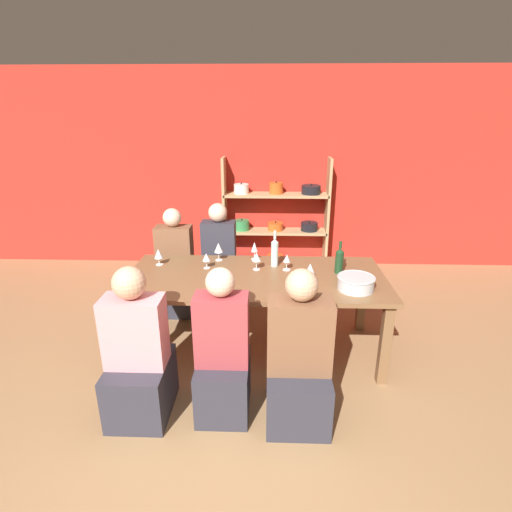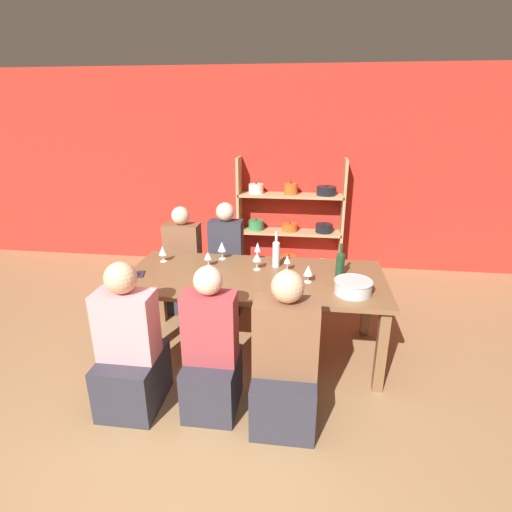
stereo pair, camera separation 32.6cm
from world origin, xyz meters
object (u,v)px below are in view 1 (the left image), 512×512
Objects in this scene: wine_glass_empty_e at (256,257)px; person_far_a at (220,271)px; wine_glass_empty_d at (254,247)px; person_near_a at (298,367)px; shelf_unit at (276,224)px; wine_glass_empty_c at (297,279)px; wine_bottle_green at (275,252)px; wine_glass_empty_a at (212,275)px; wine_glass_red_a at (310,269)px; person_near_b at (138,363)px; person_far_b at (176,274)px; wine_bottle_dark at (339,260)px; wine_glass_red_b at (219,248)px; mixing_bowl at (356,282)px; wine_glass_empty_f at (158,254)px; person_near_c at (223,361)px; cell_phone at (138,279)px; wine_glass_red_c at (287,259)px; wine_glass_empty_b at (206,258)px; dining_table at (256,284)px; wine_glass_white_a at (123,273)px.

wine_glass_empty_e is 0.94m from person_far_a.
wine_glass_empty_d is 1.40m from person_near_a.
shelf_unit is 2.52m from wine_glass_empty_c.
wine_glass_empty_a is (-0.52, -0.48, -0.04)m from wine_bottle_green.
wine_glass_red_a is 0.13× the size of person_near_b.
wine_glass_red_a is 0.13× the size of person_far_b.
wine_glass_red_b is at bearing 165.87° from wine_bottle_dark.
wine_glass_empty_c is (-0.48, -0.10, 0.07)m from mixing_bowl.
person_near_c is (0.71, -1.04, -0.45)m from wine_glass_empty_f.
person_near_b reaches higher than cell_phone.
wine_glass_empty_c is (0.72, -0.73, 0.00)m from wine_glass_red_b.
wine_glass_red_b is 1.18× the size of wine_glass_red_c.
wine_glass_empty_f is 0.13× the size of person_near_b.
person_near_a is (0.36, -1.27, -0.47)m from wine_glass_empty_d.
person_far_b is at bearing 118.62° from wine_glass_empty_a.
cell_phone is (-0.64, -0.49, -0.12)m from wine_glass_red_b.
wine_glass_empty_a is at bearing -137.06° from wine_bottle_green.
wine_bottle_green is 0.29× the size of person_far_b.
cell_phone is at bearing 59.04° from person_far_a.
wine_bottle_green is (-0.66, 0.50, 0.08)m from mixing_bowl.
wine_glass_empty_b is 0.96m from wine_glass_red_a.
wine_glass_red_c is at bearing -41.45° from wine_glass_empty_d.
wine_glass_red_b is at bearing 119.99° from person_near_a.
wine_bottle_green is at bearing 106.39° from wine_glass_empty_c.
dining_table is (-0.21, -2.16, 0.04)m from shelf_unit.
wine_glass_empty_c is 0.50m from wine_glass_red_c.
person_near_c is at bearing -82.15° from wine_glass_red_b.
person_far_b is (-1.65, 0.69, -0.45)m from wine_bottle_dark.
wine_glass_red_a is at bearing -9.08° from dining_table.
wine_bottle_dark is at bearing -6.10° from wine_glass_red_c.
wine_glass_empty_a is 0.73m from wine_glass_white_a.
wine_glass_red_a reaches higher than mixing_bowl.
dining_table is at bearing 134.60° from wine_glass_empty_c.
wine_glass_empty_a is 0.12× the size of person_far_b.
wine_bottle_dark is at bearing -75.33° from shelf_unit.
wine_bottle_dark is 1.70× the size of wine_glass_empty_c.
person_near_a is at bearing 114.24° from person_far_a.
mixing_bowl reaches higher than cell_phone.
person_near_c is (0.14, -0.57, -0.44)m from wine_glass_empty_a.
person_near_a is at bearing -51.91° from wine_glass_empty_b.
wine_glass_empty_b is 0.82× the size of wine_glass_empty_d.
wine_glass_red_c is at bearing -41.31° from wine_bottle_green.
wine_glass_white_a is 1.06× the size of cell_phone.
mixing_bowl is 0.40m from wine_glass_red_a.
wine_bottle_green is 0.71m from wine_glass_empty_a.
wine_glass_empty_b is 0.12× the size of person_far_a.
wine_glass_empty_d is at bearing 93.62° from dining_table.
person_far_b is (-0.53, 0.41, -0.45)m from wine_glass_red_b.
person_far_b is at bearing 113.70° from person_near_c.
person_near_b is (-0.82, -0.99, -0.46)m from wine_glass_empty_e.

